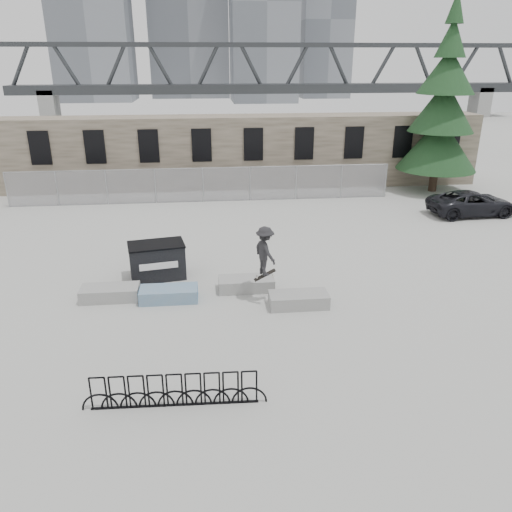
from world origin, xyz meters
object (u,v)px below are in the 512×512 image
(planter_offset, at_px, (299,299))
(dumpster, at_px, (157,260))
(planter_center_left, at_px, (169,294))
(suv, at_px, (472,203))
(planter_center_right, at_px, (246,283))
(planter_far_left, at_px, (110,292))
(bike_rack, at_px, (175,391))
(skateboarder, at_px, (265,251))
(spruce_tree, at_px, (442,114))

(planter_offset, xyz_separation_m, dumpster, (-4.96, 2.96, 0.44))
(planter_center_left, distance_m, suv, 17.88)
(planter_center_right, bearing_deg, suv, 32.19)
(planter_far_left, relative_size, dumpster, 0.88)
(bike_rack, relative_size, skateboarder, 2.35)
(skateboarder, bearing_deg, planter_center_right, 6.28)
(bike_rack, bearing_deg, dumpster, 97.38)
(suv, bearing_deg, skateboarder, 122.93)
(planter_center_right, relative_size, planter_offset, 1.00)
(planter_offset, bearing_deg, spruce_tree, 52.43)
(planter_center_left, height_order, suv, suv)
(dumpster, bearing_deg, planter_center_left, -85.60)
(spruce_tree, distance_m, skateboarder, 19.19)
(planter_center_left, xyz_separation_m, skateboarder, (3.32, -0.41, 1.61))
(planter_offset, bearing_deg, planter_far_left, 169.44)
(suv, xyz_separation_m, skateboarder, (-12.32, -9.08, 1.22))
(planter_center_right, relative_size, suv, 0.43)
(suv, bearing_deg, planter_center_left, 115.56)
(planter_offset, distance_m, bike_rack, 6.27)
(planter_center_left, bearing_deg, planter_offset, -11.55)
(planter_far_left, xyz_separation_m, spruce_tree, (17.85, 13.58, 4.50))
(dumpster, relative_size, skateboarder, 1.19)
(dumpster, bearing_deg, planter_far_left, -141.22)
(planter_center_left, relative_size, suv, 0.43)
(planter_center_left, bearing_deg, spruce_tree, 41.31)
(spruce_tree, bearing_deg, planter_offset, -127.57)
(dumpster, distance_m, spruce_tree, 20.57)
(bike_rack, bearing_deg, spruce_tree, 52.08)
(planter_center_right, bearing_deg, spruce_tree, 45.61)
(planter_offset, distance_m, dumpster, 5.79)
(bike_rack, height_order, suv, suv)
(skateboarder, bearing_deg, spruce_tree, -64.78)
(planter_offset, height_order, spruce_tree, spruce_tree)
(planter_far_left, bearing_deg, bike_rack, -67.37)
(planter_center_right, xyz_separation_m, skateboarder, (0.56, -0.97, 1.61))
(planter_far_left, xyz_separation_m, planter_center_right, (4.81, 0.26, 0.00))
(planter_center_right, height_order, planter_offset, same)
(planter_center_left, relative_size, spruce_tree, 0.17)
(planter_far_left, xyz_separation_m, skateboarder, (5.37, -0.71, 1.61))
(planter_center_right, height_order, skateboarder, skateboarder)
(planter_far_left, height_order, suv, suv)
(planter_offset, relative_size, dumpster, 0.88)
(planter_center_left, xyz_separation_m, planter_offset, (4.42, -0.90, 0.00))
(planter_offset, bearing_deg, bike_rack, -128.93)
(planter_offset, distance_m, spruce_tree, 19.19)
(planter_center_left, height_order, dumpster, dumpster)
(bike_rack, height_order, skateboarder, skateboarder)
(planter_center_left, xyz_separation_m, dumpster, (-0.54, 2.05, 0.44))
(dumpster, bearing_deg, suv, 12.04)
(planter_far_left, bearing_deg, planter_offset, -10.56)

